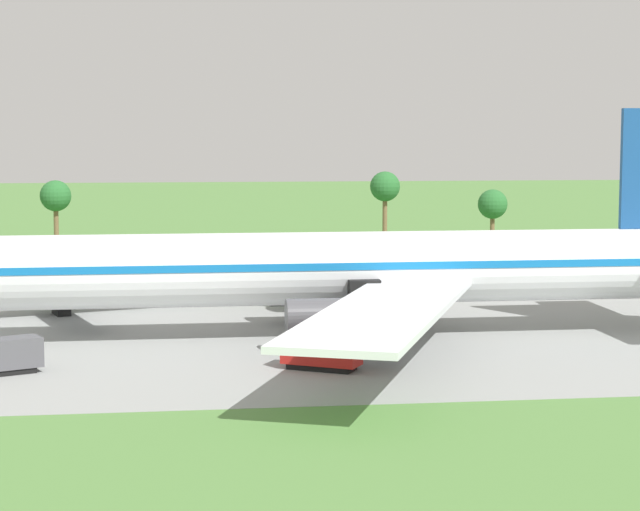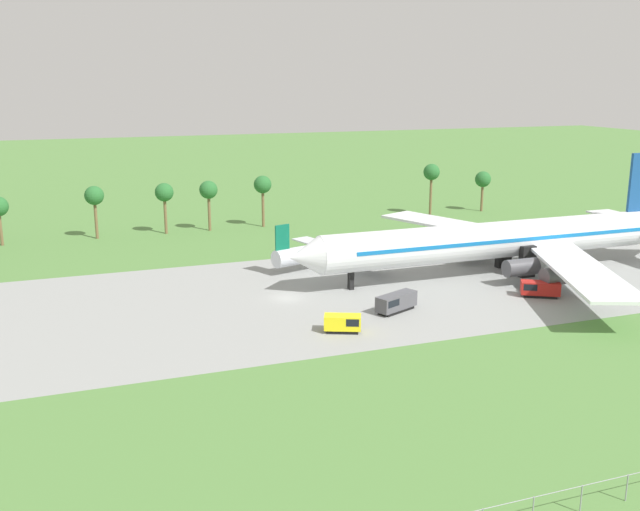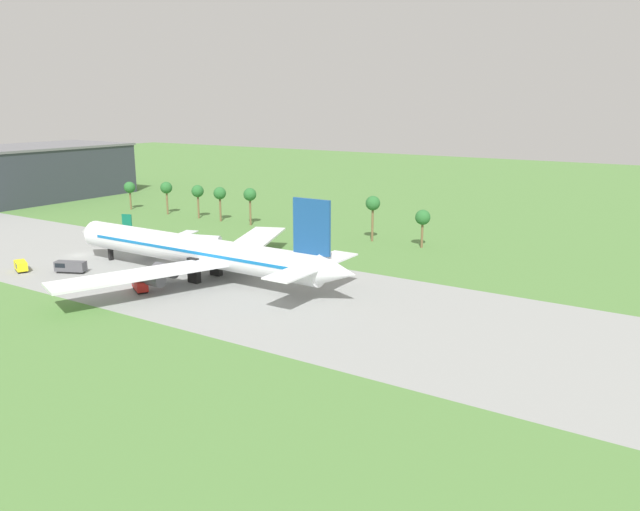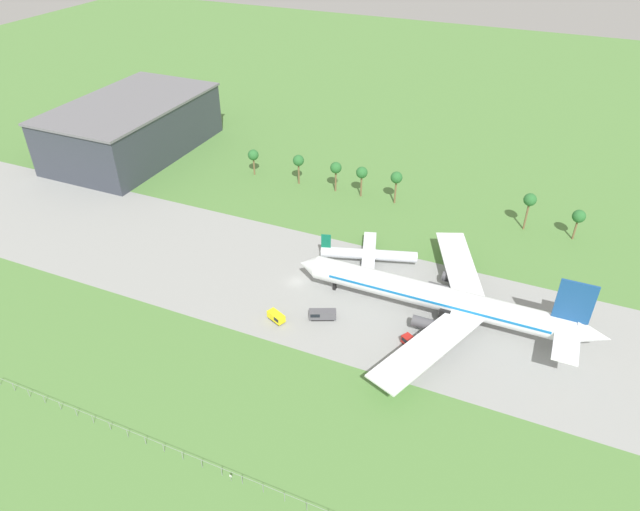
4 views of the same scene
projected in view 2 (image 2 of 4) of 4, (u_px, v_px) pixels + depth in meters
The scene contains 9 objects.
ground_plane at pixel (287, 298), 98.54m from camera, with size 600.00×600.00×0.00m, color #517F3D.
taxiway_strip at pixel (287, 298), 98.54m from camera, with size 320.00×44.00×0.02m.
jet_airliner at pixel (509, 239), 110.30m from camera, with size 70.78×62.41×17.85m.
regional_aircraft at pixel (339, 249), 116.16m from camera, with size 24.72×22.50×7.94m.
baggage_tug at pixel (539, 289), 98.87m from camera, with size 5.54×4.37×2.19m.
fuel_truck at pixel (344, 323), 85.02m from camera, with size 4.81×3.58×2.11m.
catering_van at pixel (395, 302), 92.44m from camera, with size 6.49×4.37×2.38m.
perimeter_fence at pixel (533, 505), 48.07m from camera, with size 80.10×0.10×2.10m.
palm_tree_row at pixel (248, 189), 143.58m from camera, with size 105.04×3.60×11.39m.
Camera 2 is at (-28.22, -90.03, 29.37)m, focal length 40.00 mm.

